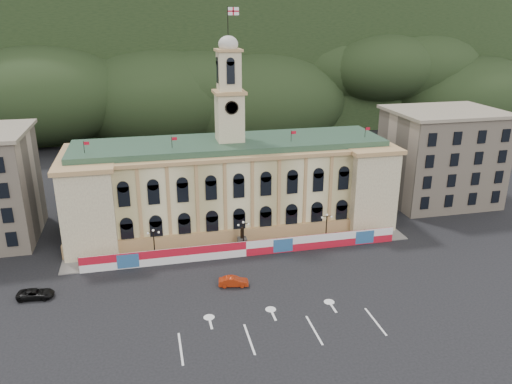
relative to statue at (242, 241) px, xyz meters
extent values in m
plane|color=black|center=(0.00, -18.00, -1.19)|extent=(260.00, 260.00, 0.00)
cube|color=black|center=(0.00, 112.00, 20.81)|extent=(230.00, 70.00, 44.00)
cube|color=#595651|center=(35.00, 92.00, 28.81)|extent=(22.00, 8.00, 14.00)
cube|color=#595651|center=(-48.00, 90.00, 24.81)|extent=(16.00, 7.00, 10.00)
cube|color=beige|center=(0.00, 10.00, 5.81)|extent=(55.00, 15.00, 14.00)
cube|color=tan|center=(0.00, 2.20, 0.01)|extent=(56.00, 0.80, 2.40)
cube|color=tan|center=(0.00, 10.00, 13.11)|extent=(56.20, 16.20, 0.60)
cube|color=#31533D|center=(0.00, 10.00, 13.81)|extent=(53.00, 13.00, 1.20)
cube|color=beige|center=(-23.50, 9.00, 5.81)|extent=(8.00, 17.00, 14.00)
cube|color=beige|center=(23.50, 9.00, 5.81)|extent=(8.00, 17.00, 14.00)
cube|color=beige|center=(0.00, 10.00, 18.41)|extent=(4.40, 4.40, 8.00)
cube|color=tan|center=(0.00, 10.00, 22.61)|extent=(5.20, 5.20, 0.50)
cube|color=beige|center=(0.00, 10.00, 25.91)|extent=(3.60, 3.60, 6.50)
cube|color=tan|center=(0.00, 10.00, 29.31)|extent=(4.20, 4.20, 0.40)
cylinder|color=black|center=(0.00, 7.70, 20.41)|extent=(2.20, 0.20, 2.20)
ellipsoid|color=beige|center=(0.00, 10.00, 30.21)|extent=(3.20, 3.20, 2.72)
cylinder|color=black|center=(0.00, 10.00, 33.41)|extent=(0.12, 0.12, 5.00)
cube|color=white|center=(0.90, 10.00, 35.21)|extent=(1.80, 0.04, 1.20)
cube|color=red|center=(0.90, 9.97, 35.21)|extent=(1.80, 0.02, 0.22)
cube|color=red|center=(0.90, 9.97, 35.21)|extent=(0.22, 0.02, 1.20)
cube|color=#C3AE96|center=(43.00, 13.00, 7.81)|extent=(20.00, 16.00, 18.00)
cube|color=gray|center=(43.00, 13.00, 17.11)|extent=(21.00, 17.00, 0.60)
cube|color=red|center=(0.00, -3.00, 0.06)|extent=(50.00, 0.25, 2.50)
cube|color=#2C5D93|center=(-18.00, -3.14, 0.06)|extent=(3.20, 0.05, 2.20)
cube|color=#2C5D93|center=(6.00, -3.14, 0.06)|extent=(3.20, 0.05, 2.20)
cube|color=#2C5D93|center=(20.00, -3.14, 0.06)|extent=(3.20, 0.05, 2.20)
cube|color=slate|center=(0.00, -0.25, -1.11)|extent=(56.00, 5.50, 0.16)
cube|color=#595651|center=(0.00, 0.00, -0.29)|extent=(1.40, 1.40, 1.80)
cylinder|color=black|center=(0.00, 0.00, 1.41)|extent=(0.60, 0.60, 1.60)
sphere|color=black|center=(0.00, 0.00, 2.31)|extent=(0.44, 0.44, 0.44)
cylinder|color=black|center=(-14.00, -1.00, -1.04)|extent=(0.44, 0.44, 0.30)
cylinder|color=black|center=(-14.00, -1.00, 1.21)|extent=(0.18, 0.18, 4.80)
cube|color=black|center=(-14.00, -1.00, 3.51)|extent=(1.60, 0.08, 0.08)
sphere|color=silver|center=(-14.80, -1.00, 3.36)|extent=(0.36, 0.36, 0.36)
sphere|color=silver|center=(-13.20, -1.00, 3.36)|extent=(0.36, 0.36, 0.36)
sphere|color=silver|center=(-14.00, -1.00, 3.76)|extent=(0.40, 0.40, 0.40)
cylinder|color=black|center=(0.00, -1.00, -1.04)|extent=(0.44, 0.44, 0.30)
cylinder|color=black|center=(0.00, -1.00, 1.21)|extent=(0.18, 0.18, 4.80)
cube|color=black|center=(0.00, -1.00, 3.51)|extent=(1.60, 0.08, 0.08)
sphere|color=silver|center=(-0.80, -1.00, 3.36)|extent=(0.36, 0.36, 0.36)
sphere|color=silver|center=(0.80, -1.00, 3.36)|extent=(0.36, 0.36, 0.36)
sphere|color=silver|center=(0.00, -1.00, 3.76)|extent=(0.40, 0.40, 0.40)
cylinder|color=black|center=(14.00, -1.00, -1.04)|extent=(0.44, 0.44, 0.30)
cylinder|color=black|center=(14.00, -1.00, 1.21)|extent=(0.18, 0.18, 4.80)
cube|color=black|center=(14.00, -1.00, 3.51)|extent=(1.60, 0.08, 0.08)
sphere|color=silver|center=(13.20, -1.00, 3.36)|extent=(0.36, 0.36, 0.36)
sphere|color=silver|center=(14.80, -1.00, 3.36)|extent=(0.36, 0.36, 0.36)
sphere|color=silver|center=(14.00, -1.00, 3.76)|extent=(0.40, 0.40, 0.40)
imported|color=#A2270B|center=(-3.59, -11.59, -0.50)|extent=(2.92, 4.68, 1.37)
imported|color=black|center=(-30.00, -8.84, -0.53)|extent=(3.08, 5.15, 1.32)
camera|label=1|loc=(-14.22, -72.19, 34.62)|focal=35.00mm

